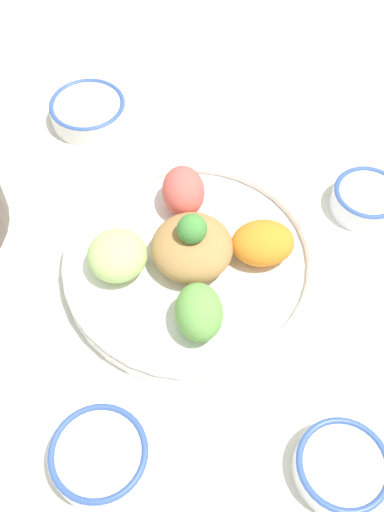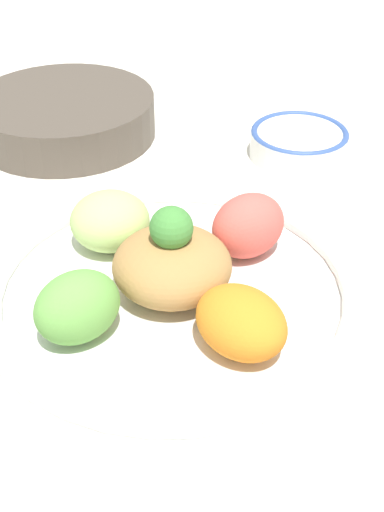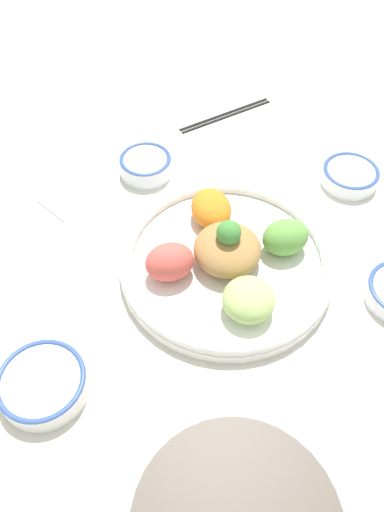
{
  "view_description": "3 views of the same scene",
  "coord_description": "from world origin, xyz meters",
  "px_view_note": "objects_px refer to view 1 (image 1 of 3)",
  "views": [
    {
      "loc": [
        0.28,
        0.31,
        0.67
      ],
      "look_at": [
        0.03,
        0.02,
        0.1
      ],
      "focal_mm": 42.0,
      "sensor_mm": 36.0,
      "label": 1
    },
    {
      "loc": [
        -0.15,
        0.46,
        0.42
      ],
      "look_at": [
        -0.01,
        -0.05,
        0.03
      ],
      "focal_mm": 50.0,
      "sensor_mm": 36.0,
      "label": 2
    },
    {
      "loc": [
        0.26,
        -0.41,
        0.64
      ],
      "look_at": [
        -0.04,
        -0.05,
        0.04
      ],
      "focal_mm": 35.0,
      "sensor_mm": 36.0,
      "label": 3
    }
  ],
  "objects_px": {
    "salad_platter": "(190,258)",
    "sauce_bowl_red": "(99,455)",
    "sauce_bowl_dark": "(366,198)",
    "rice_bowl_blue": "(342,467)",
    "serving_spoon_main": "(283,133)",
    "rice_bowl_plain": "(88,110)"
  },
  "relations": [
    {
      "from": "rice_bowl_blue",
      "to": "rice_bowl_plain",
      "type": "bearing_deg",
      "value": -100.81
    },
    {
      "from": "rice_bowl_plain",
      "to": "sauce_bowl_red",
      "type": "bearing_deg",
      "value": 55.37
    },
    {
      "from": "sauce_bowl_dark",
      "to": "rice_bowl_blue",
      "type": "bearing_deg",
      "value": 35.51
    },
    {
      "from": "rice_bowl_blue",
      "to": "rice_bowl_plain",
      "type": "relative_size",
      "value": 0.85
    },
    {
      "from": "rice_bowl_blue",
      "to": "serving_spoon_main",
      "type": "xyz_separation_m",
      "value": [
        -0.33,
        -0.39,
        -0.01
      ]
    },
    {
      "from": "sauce_bowl_dark",
      "to": "rice_bowl_plain",
      "type": "xyz_separation_m",
      "value": [
        0.19,
        -0.4,
        -0.0
      ]
    },
    {
      "from": "salad_platter",
      "to": "sauce_bowl_red",
      "type": "distance_m",
      "value": 0.27
    },
    {
      "from": "sauce_bowl_red",
      "to": "rice_bowl_plain",
      "type": "bearing_deg",
      "value": -124.63
    },
    {
      "from": "rice_bowl_blue",
      "to": "serving_spoon_main",
      "type": "bearing_deg",
      "value": -129.56
    },
    {
      "from": "rice_bowl_plain",
      "to": "serving_spoon_main",
      "type": "xyz_separation_m",
      "value": [
        -0.21,
        0.22,
        -0.02
      ]
    },
    {
      "from": "salad_platter",
      "to": "rice_bowl_plain",
      "type": "bearing_deg",
      "value": -101.82
    },
    {
      "from": "salad_platter",
      "to": "sauce_bowl_red",
      "type": "height_order",
      "value": "salad_platter"
    },
    {
      "from": "sauce_bowl_red",
      "to": "serving_spoon_main",
      "type": "distance_m",
      "value": 0.55
    },
    {
      "from": "rice_bowl_plain",
      "to": "serving_spoon_main",
      "type": "relative_size",
      "value": 0.96
    },
    {
      "from": "salad_platter",
      "to": "serving_spoon_main",
      "type": "relative_size",
      "value": 2.72
    },
    {
      "from": "salad_platter",
      "to": "sauce_bowl_dark",
      "type": "relative_size",
      "value": 3.53
    },
    {
      "from": "salad_platter",
      "to": "serving_spoon_main",
      "type": "height_order",
      "value": "salad_platter"
    },
    {
      "from": "salad_platter",
      "to": "rice_bowl_blue",
      "type": "relative_size",
      "value": 3.33
    },
    {
      "from": "sauce_bowl_red",
      "to": "sauce_bowl_dark",
      "type": "height_order",
      "value": "sauce_bowl_dark"
    },
    {
      "from": "sauce_bowl_dark",
      "to": "rice_bowl_plain",
      "type": "distance_m",
      "value": 0.44
    },
    {
      "from": "salad_platter",
      "to": "rice_bowl_plain",
      "type": "distance_m",
      "value": 0.32
    },
    {
      "from": "sauce_bowl_dark",
      "to": "serving_spoon_main",
      "type": "distance_m",
      "value": 0.18
    }
  ]
}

